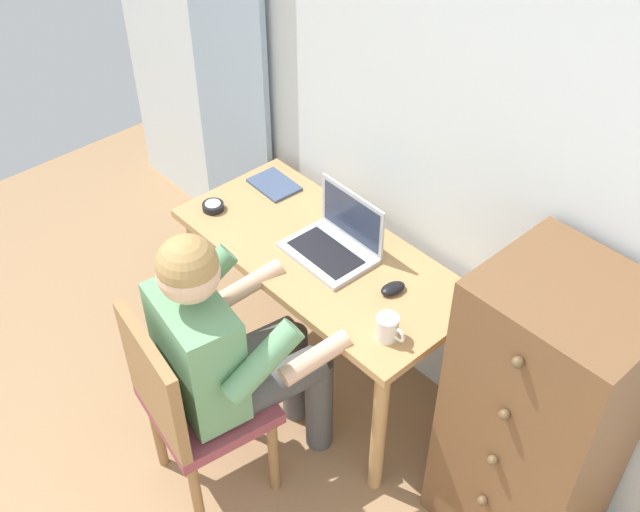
% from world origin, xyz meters
% --- Properties ---
extents(wall_back, '(4.80, 0.05, 2.50)m').
position_xyz_m(wall_back, '(0.00, 2.20, 1.25)').
color(wall_back, silver).
rests_on(wall_back, ground_plane).
extents(curtain_panel, '(0.52, 0.03, 2.21)m').
position_xyz_m(curtain_panel, '(-1.40, 2.13, 1.11)').
color(curtain_panel, '#8EA3B7').
rests_on(curtain_panel, ground_plane).
extents(desk, '(1.24, 0.57, 0.72)m').
position_xyz_m(desk, '(-0.47, 1.84, 0.61)').
color(desk, tan).
rests_on(desk, ground_plane).
extents(dresser, '(0.51, 0.49, 1.17)m').
position_xyz_m(dresser, '(0.52, 1.91, 0.58)').
color(dresser, brown).
rests_on(dresser, ground_plane).
extents(chair, '(0.48, 0.46, 0.89)m').
position_xyz_m(chair, '(-0.37, 1.12, 0.50)').
color(chair, brown).
rests_on(chair, ground_plane).
extents(person_seated, '(0.59, 0.62, 1.21)m').
position_xyz_m(person_seated, '(-0.35, 1.30, 0.68)').
color(person_seated, '#4C4C4C').
rests_on(person_seated, ground_plane).
extents(laptop, '(0.35, 0.26, 0.24)m').
position_xyz_m(laptop, '(-0.44, 1.89, 0.77)').
color(laptop, '#B7BABF').
rests_on(laptop, desk).
extents(computer_mouse, '(0.08, 0.11, 0.03)m').
position_xyz_m(computer_mouse, '(-0.13, 1.88, 0.73)').
color(computer_mouse, black).
rests_on(computer_mouse, desk).
extents(desk_clock, '(0.09, 0.09, 0.03)m').
position_xyz_m(desk_clock, '(-0.98, 1.69, 0.73)').
color(desk_clock, black).
rests_on(desk_clock, desk).
extents(notebook_pad, '(0.22, 0.16, 0.01)m').
position_xyz_m(notebook_pad, '(-0.94, 1.99, 0.72)').
color(notebook_pad, '#3D4C6B').
rests_on(notebook_pad, desk).
extents(coffee_mug, '(0.12, 0.08, 0.09)m').
position_xyz_m(coffee_mug, '(0.01, 1.70, 0.76)').
color(coffee_mug, silver).
rests_on(coffee_mug, desk).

